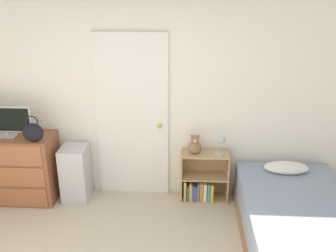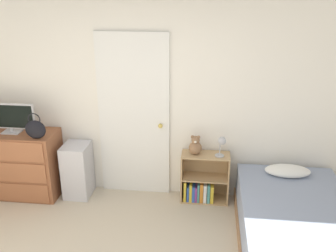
{
  "view_description": "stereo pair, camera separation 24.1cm",
  "coord_description": "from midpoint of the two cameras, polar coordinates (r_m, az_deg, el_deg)",
  "views": [
    {
      "loc": [
        0.59,
        -2.17,
        2.58
      ],
      "look_at": [
        0.35,
        1.92,
        1.02
      ],
      "focal_mm": 40.0,
      "sensor_mm": 36.0,
      "label": 1
    },
    {
      "loc": [
        0.83,
        -2.15,
        2.58
      ],
      "look_at": [
        0.35,
        1.92,
        1.02
      ],
      "focal_mm": 40.0,
      "sensor_mm": 36.0,
      "label": 2
    }
  ],
  "objects": [
    {
      "name": "wall_back",
      "position": [
        4.61,
        -2.45,
        4.32
      ],
      "size": [
        10.0,
        0.06,
        2.55
      ],
      "color": "white",
      "rests_on": "ground_plane"
    },
    {
      "name": "handbag",
      "position": [
        4.65,
        -18.16,
        -0.47
      ],
      "size": [
        0.25,
        0.1,
        0.32
      ],
      "color": "black",
      "rests_on": "dresser"
    },
    {
      "name": "door_closed",
      "position": [
        4.65,
        -3.73,
        1.38
      ],
      "size": [
        0.89,
        0.09,
        2.08
      ],
      "color": "white",
      "rests_on": "ground_plane"
    },
    {
      "name": "bed",
      "position": [
        4.28,
        20.45,
        -13.86
      ],
      "size": [
        1.17,
        1.81,
        0.59
      ],
      "color": "#996B47",
      "rests_on": "ground_plane"
    },
    {
      "name": "bookshelf",
      "position": [
        4.8,
        6.66,
        -8.67
      ],
      "size": [
        0.59,
        0.27,
        0.64
      ],
      "color": "tan",
      "rests_on": "ground_plane"
    },
    {
      "name": "desk_lamp",
      "position": [
        4.51,
        9.7,
        -2.58
      ],
      "size": [
        0.13,
        0.12,
        0.26
      ],
      "color": "#B2B2B7",
      "rests_on": "bookshelf"
    },
    {
      "name": "storage_bin",
      "position": [
        4.93,
        -12.24,
        -6.6
      ],
      "size": [
        0.32,
        0.38,
        0.7
      ],
      "color": "silver",
      "rests_on": "ground_plane"
    },
    {
      "name": "tv",
      "position": [
        4.92,
        -21.69,
        1.2
      ],
      "size": [
        0.63,
        0.16,
        0.38
      ],
      "color": "#B7B7BC",
      "rests_on": "dresser"
    },
    {
      "name": "teddy_bear",
      "position": [
        4.57,
        5.7,
        -3.08
      ],
      "size": [
        0.16,
        0.16,
        0.24
      ],
      "color": "#8C6647",
      "rests_on": "bookshelf"
    },
    {
      "name": "dresser",
      "position": [
        5.16,
        -20.89,
        -5.35
      ],
      "size": [
        1.1,
        0.49,
        0.86
      ],
      "color": "brown",
      "rests_on": "ground_plane"
    }
  ]
}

